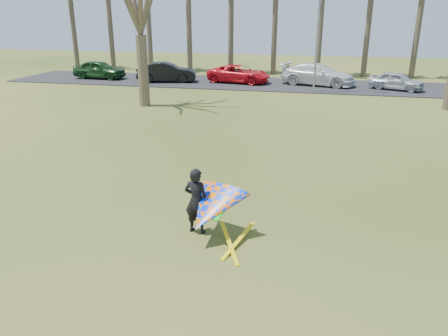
% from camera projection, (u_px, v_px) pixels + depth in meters
% --- Properties ---
extents(ground, '(100.00, 100.00, 0.00)m').
position_uv_depth(ground, '(207.00, 232.00, 11.55)').
color(ground, '#21470F').
rests_on(ground, ground).
extents(parking_strip, '(46.00, 7.00, 0.06)m').
position_uv_depth(parking_strip, '(289.00, 85.00, 34.47)').
color(parking_strip, black).
rests_on(parking_strip, ground).
extents(streetlight, '(2.28, 0.18, 8.00)m').
position_uv_depth(streetlight, '(320.00, 27.00, 29.76)').
color(streetlight, gray).
rests_on(streetlight, ground).
extents(car_0, '(4.54, 2.04, 1.51)m').
position_uv_depth(car_0, '(99.00, 70.00, 37.15)').
color(car_0, '#173A19').
rests_on(car_0, parking_strip).
extents(car_1, '(4.97, 2.68, 1.55)m').
position_uv_depth(car_1, '(167.00, 72.00, 35.38)').
color(car_1, black).
rests_on(car_1, parking_strip).
extents(car_2, '(5.34, 3.14, 1.39)m').
position_uv_depth(car_2, '(239.00, 74.00, 35.06)').
color(car_2, red).
rests_on(car_2, parking_strip).
extents(car_3, '(6.08, 3.71, 1.65)m').
position_uv_depth(car_3, '(318.00, 74.00, 33.83)').
color(car_3, silver).
rests_on(car_3, parking_strip).
extents(car_4, '(4.10, 2.86, 1.30)m').
position_uv_depth(car_4, '(397.00, 81.00, 31.82)').
color(car_4, '#A3ABB1').
rests_on(car_4, parking_strip).
extents(kite_flyer, '(2.13, 2.39, 2.02)m').
position_uv_depth(kite_flyer, '(209.00, 207.00, 10.99)').
color(kite_flyer, black).
rests_on(kite_flyer, ground).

